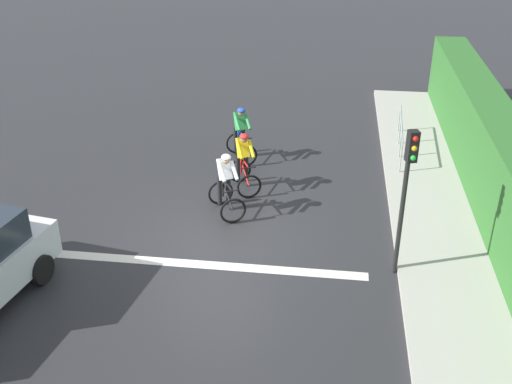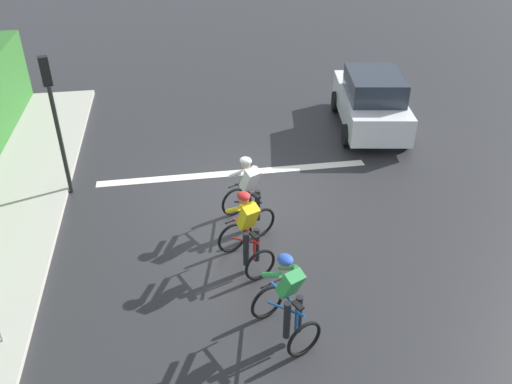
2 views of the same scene
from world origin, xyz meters
The scene contains 10 objects.
ground_plane centered at (0.00, 0.00, 0.00)m, with size 80.00×80.00×0.00m, color #28282B.
sidewalk_kerb centered at (5.52, 2.00, 0.06)m, with size 2.80×18.99×0.12m, color #ADA89E.
stone_wall_low centered at (6.42, 2.00, 0.28)m, with size 0.44×18.99×0.55m, color gray.
hedge_wall centered at (6.72, 2.00, 1.15)m, with size 1.10×18.99×2.29m, color #2D6628.
road_marking_stop_line centered at (0.00, -1.02, 0.00)m, with size 7.00×0.30×0.01m, color silver.
cyclist_lead centered at (-0.13, 4.65, 0.80)m, with size 1.07×1.27×1.66m.
cyclist_second centered at (0.24, 2.72, 0.80)m, with size 1.06×1.26×1.66m.
cyclist_mid centered at (-0.01, 1.36, 0.80)m, with size 1.10×1.27×1.66m.
traffic_light_near_crossing centered at (4.07, -0.82, 2.22)m, with size 0.25×0.31×3.34m.
pedestrian_railing_kerbside centered at (4.62, 5.68, 0.78)m, with size 0.25×3.21×1.03m.
Camera 1 is at (2.48, -12.04, 7.73)m, focal length 42.94 mm.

